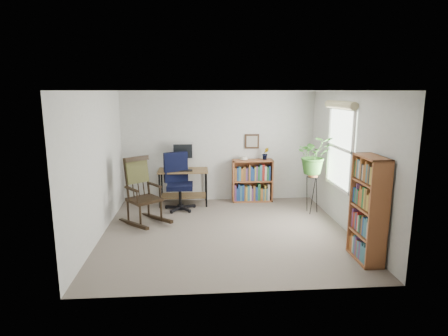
{
  "coord_description": "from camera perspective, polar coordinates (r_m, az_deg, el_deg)",
  "views": [
    {
      "loc": [
        -0.48,
        -6.11,
        2.39
      ],
      "look_at": [
        0.0,
        0.4,
        1.05
      ],
      "focal_mm": 30.0,
      "sensor_mm": 36.0,
      "label": 1
    }
  ],
  "objects": [
    {
      "name": "plant_stand",
      "position": [
        7.65,
        13.29,
        -3.55
      ],
      "size": [
        0.28,
        0.28,
        0.86
      ],
      "primitive_type": null,
      "rotation": [
        0.0,
        0.0,
        -0.2
      ],
      "color": "black",
      "rests_on": "floor"
    },
    {
      "name": "rocking_chair",
      "position": [
        6.96,
        -12.1,
        -3.38
      ],
      "size": [
        1.16,
        1.24,
        1.24
      ],
      "primitive_type": null,
      "rotation": [
        0.0,
        0.0,
        0.66
      ],
      "color": "black",
      "rests_on": "floor"
    },
    {
      "name": "wall_left",
      "position": [
        6.43,
        -18.72,
        0.31
      ],
      "size": [
        0.0,
        4.0,
        2.4
      ],
      "primitive_type": "cube",
      "color": "silver",
      "rests_on": "ground"
    },
    {
      "name": "monitor",
      "position": [
        8.07,
        -6.27,
        1.88
      ],
      "size": [
        0.46,
        0.16,
        0.56
      ],
      "primitive_type": null,
      "color": "#B6B6BB",
      "rests_on": "desk"
    },
    {
      "name": "potted_plant_small",
      "position": [
        8.2,
        6.32,
        1.66
      ],
      "size": [
        0.13,
        0.24,
        0.11
      ],
      "primitive_type": "imported",
      "color": "#347027",
      "rests_on": "low_bookshelf"
    },
    {
      "name": "spider_plant",
      "position": [
        7.45,
        13.68,
        4.64
      ],
      "size": [
        1.69,
        1.88,
        1.46
      ],
      "primitive_type": "imported",
      "color": "#347027",
      "rests_on": "plant_stand"
    },
    {
      "name": "wall_front",
      "position": [
        4.31,
        2.38,
        -4.46
      ],
      "size": [
        4.2,
        0.0,
        2.4
      ],
      "primitive_type": "cube",
      "color": "silver",
      "rests_on": "ground"
    },
    {
      "name": "keyboard",
      "position": [
        7.87,
        -6.29,
        -0.36
      ],
      "size": [
        0.4,
        0.15,
        0.02
      ],
      "primitive_type": "cube",
      "color": "black",
      "rests_on": "desk"
    },
    {
      "name": "wall_right",
      "position": [
        6.74,
        18.37,
        0.83
      ],
      "size": [
        0.0,
        4.0,
        2.4
      ],
      "primitive_type": "cube",
      "color": "silver",
      "rests_on": "ground"
    },
    {
      "name": "low_bookshelf",
      "position": [
        8.25,
        4.34,
        -1.92
      ],
      "size": [
        0.88,
        0.29,
        0.93
      ],
      "primitive_type": null,
      "color": "#9A5732",
      "rests_on": "floor"
    },
    {
      "name": "office_chair",
      "position": [
        7.65,
        -6.75,
        -2.08
      ],
      "size": [
        0.84,
        0.84,
        1.18
      ],
      "primitive_type": null,
      "rotation": [
        0.0,
        0.0,
        0.37
      ],
      "color": "black",
      "rests_on": "floor"
    },
    {
      "name": "wall_back",
      "position": [
        8.21,
        -0.83,
        3.27
      ],
      "size": [
        4.2,
        0.0,
        2.4
      ],
      "primitive_type": "cube",
      "color": "silver",
      "rests_on": "ground"
    },
    {
      "name": "desk",
      "position": [
        8.07,
        -6.2,
        -2.9
      ],
      "size": [
        1.05,
        0.58,
        0.76
      ],
      "primitive_type": null,
      "color": "brown",
      "rests_on": "floor"
    },
    {
      "name": "ceiling",
      "position": [
        6.13,
        0.28,
        11.69
      ],
      "size": [
        4.2,
        4.0,
        0.0
      ],
      "primitive_type": "cube",
      "color": "silver",
      "rests_on": "ground"
    },
    {
      "name": "framed_picture",
      "position": [
        8.24,
        4.28,
        4.06
      ],
      "size": [
        0.32,
        0.04,
        0.32
      ],
      "primitive_type": null,
      "color": "black",
      "rests_on": "wall_back"
    },
    {
      "name": "floor",
      "position": [
        6.58,
        0.26,
        -9.7
      ],
      "size": [
        4.2,
        4.0,
        0.0
      ],
      "primitive_type": "cube",
      "color": "slate",
      "rests_on": "ground"
    },
    {
      "name": "window",
      "position": [
        6.97,
        17.23,
        2.91
      ],
      "size": [
        0.12,
        1.2,
        1.5
      ],
      "primitive_type": null,
      "color": "white",
      "rests_on": "wall_right"
    },
    {
      "name": "tall_bookshelf",
      "position": [
        5.68,
        21.11,
        -5.88
      ],
      "size": [
        0.29,
        0.67,
        1.52
      ],
      "primitive_type": null,
      "color": "#9A5732",
      "rests_on": "floor"
    }
  ]
}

